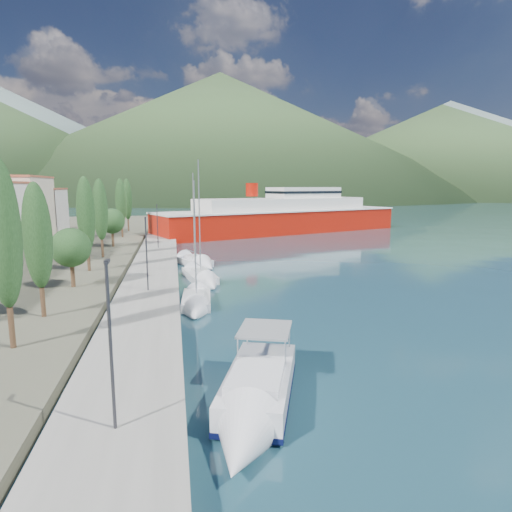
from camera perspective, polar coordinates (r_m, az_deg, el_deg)
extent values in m
plane|color=#1C404C|center=(141.43, -8.17, 5.41)|extent=(1400.00, 1400.00, 0.00)
cube|color=gray|center=(47.85, -13.42, -1.72)|extent=(5.00, 88.00, 0.80)
cone|color=slate|center=(710.90, -3.96, 15.78)|extent=(760.00, 760.00, 180.00)
cone|color=slate|center=(755.89, 24.20, 13.09)|extent=(640.00, 640.00, 140.00)
cone|color=#334D29|center=(426.27, -4.70, 15.74)|extent=(480.00, 480.00, 115.00)
cone|color=#334D29|center=(482.89, 23.29, 12.78)|extent=(420.00, 420.00, 90.00)
cube|color=beige|center=(80.14, -29.41, 5.51)|extent=(9.00, 13.00, 10.00)
cube|color=#9E5138|center=(80.07, -29.70, 9.18)|extent=(9.20, 13.20, 0.30)
cube|color=beige|center=(90.68, -27.18, 5.34)|extent=(9.00, 10.00, 8.00)
cube|color=#9E5138|center=(90.56, -27.38, 7.96)|extent=(9.20, 10.20, 0.30)
cylinder|color=#47301E|center=(26.70, -29.80, -8.30)|extent=(0.30, 0.30, 2.23)
ellipsoid|color=#22441E|center=(25.74, -30.71, 2.55)|extent=(1.80, 1.80, 7.91)
cylinder|color=#47301E|center=(31.93, -26.53, -5.55)|extent=(0.30, 0.30, 1.97)
ellipsoid|color=#22441E|center=(31.17, -27.12, 2.43)|extent=(1.80, 1.80, 6.97)
cylinder|color=#47301E|center=(40.20, -23.24, -2.33)|extent=(0.36, 0.36, 2.10)
sphere|color=#22441E|center=(39.82, -23.46, 1.04)|extent=(3.36, 3.36, 3.36)
cylinder|color=#47301E|center=(47.20, -21.40, -0.58)|extent=(0.30, 0.30, 2.12)
ellipsoid|color=#22441E|center=(46.67, -21.75, 5.26)|extent=(1.80, 1.80, 7.51)
cylinder|color=#47301E|center=(55.80, -19.79, 0.94)|extent=(0.30, 0.30, 2.10)
ellipsoid|color=#22441E|center=(55.36, -20.06, 5.84)|extent=(1.80, 1.80, 7.46)
cylinder|color=#47301E|center=(65.03, -18.54, 2.19)|extent=(0.36, 0.36, 2.26)
sphere|color=#22441E|center=(64.78, -18.66, 4.44)|extent=(3.61, 3.61, 3.61)
cylinder|color=#47301E|center=(76.66, -17.40, 3.22)|extent=(0.30, 0.30, 2.18)
ellipsoid|color=#22441E|center=(76.33, -17.58, 6.92)|extent=(1.80, 1.80, 7.73)
cylinder|color=#47301E|center=(87.03, -16.64, 3.95)|extent=(0.30, 0.30, 2.22)
ellipsoid|color=#22441E|center=(86.74, -16.80, 7.27)|extent=(1.80, 1.80, 7.88)
cylinder|color=#2D2D33|center=(15.90, -18.80, -11.54)|extent=(0.12, 0.12, 6.00)
cube|color=#2D2D33|center=(15.37, -19.26, -0.67)|extent=(0.15, 0.50, 0.12)
cylinder|color=#2D2D33|center=(36.08, -14.37, 0.19)|extent=(0.12, 0.12, 6.00)
cube|color=#2D2D33|center=(35.99, -14.54, 4.97)|extent=(0.15, 0.50, 0.12)
cylinder|color=#2D2D33|center=(61.22, -13.00, 3.87)|extent=(0.12, 0.12, 6.00)
cube|color=#2D2D33|center=(61.27, -13.10, 6.69)|extent=(0.15, 0.50, 0.12)
cube|color=black|center=(19.92, 0.44, -18.77)|extent=(4.45, 6.89, 0.72)
cube|color=silver|center=(19.55, 0.45, -16.63)|extent=(4.81, 7.29, 1.14)
cube|color=black|center=(19.78, 0.45, -17.98)|extent=(4.89, 7.39, 0.23)
cube|color=silver|center=(18.50, 0.07, -15.72)|extent=(3.14, 3.84, 0.41)
cube|color=gray|center=(20.50, 1.20, -9.74)|extent=(3.17, 3.44, 0.10)
cone|color=silver|center=(15.95, -2.00, -23.98)|extent=(3.64, 4.02, 2.69)
cube|color=silver|center=(34.72, -7.94, -5.97)|extent=(2.61, 5.54, 0.86)
cube|color=silver|center=(34.23, -7.97, -5.20)|extent=(1.48, 2.25, 0.34)
cylinder|color=silver|center=(33.41, -8.14, 2.14)|extent=(0.12, 0.12, 9.10)
cone|color=silver|center=(31.41, -8.09, -7.61)|extent=(2.39, 2.68, 2.20)
cube|color=silver|center=(43.79, -7.53, -2.75)|extent=(3.44, 6.78, 0.91)
cube|color=silver|center=(43.26, -7.41, -2.07)|extent=(1.84, 2.79, 0.36)
cylinder|color=silver|center=(42.53, -7.56, 5.12)|extent=(0.12, 0.12, 11.16)
cone|color=silver|center=(39.87, -6.12, -3.91)|extent=(2.83, 3.38, 2.33)
cube|color=silver|center=(52.05, -8.33, -0.82)|extent=(4.51, 6.40, 1.01)
cube|color=silver|center=(51.58, -8.17, -0.15)|extent=(2.29, 2.75, 0.39)
cylinder|color=silver|center=(51.02, -8.30, 5.25)|extent=(0.12, 0.12, 10.07)
cone|color=silver|center=(48.68, -6.55, -1.48)|extent=(3.39, 3.48, 2.57)
cube|color=#A91306|center=(87.55, 3.51, 4.46)|extent=(52.75, 28.80, 5.05)
cube|color=silver|center=(87.37, 3.53, 6.11)|extent=(53.21, 29.23, 0.27)
cube|color=silver|center=(87.32, 3.54, 6.82)|extent=(36.94, 21.28, 2.71)
cube|color=silver|center=(90.49, 6.38, 8.41)|extent=(16.08, 11.50, 2.17)
cylinder|color=#A91306|center=(83.28, -0.55, 8.83)|extent=(2.35, 2.35, 2.53)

